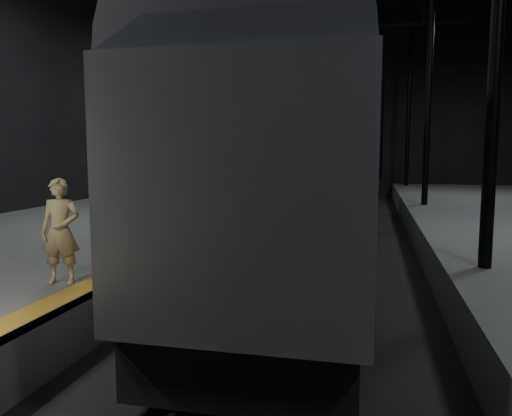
% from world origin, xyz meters
% --- Properties ---
extents(ground, '(44.00, 44.00, 0.00)m').
position_xyz_m(ground, '(0.00, 0.00, 0.00)').
color(ground, black).
rests_on(ground, ground).
extents(platform_left, '(9.00, 43.80, 1.00)m').
position_xyz_m(platform_left, '(-7.50, 0.00, 0.50)').
color(platform_left, '#50504D').
rests_on(platform_left, ground).
extents(tactile_strip, '(0.50, 43.80, 0.01)m').
position_xyz_m(tactile_strip, '(-3.25, 0.00, 1.00)').
color(tactile_strip, olive).
rests_on(tactile_strip, platform_left).
extents(track, '(2.40, 43.00, 0.24)m').
position_xyz_m(track, '(0.00, 0.00, 0.07)').
color(track, '#3F3328').
rests_on(track, ground).
extents(train, '(3.28, 21.96, 5.87)m').
position_xyz_m(train, '(-0.00, 1.36, 3.27)').
color(train, '#ACAFB5').
rests_on(train, ground).
extents(woman, '(0.77, 0.59, 1.88)m').
position_xyz_m(woman, '(-3.80, -6.98, 1.94)').
color(woman, tan).
rests_on(woman, platform_left).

